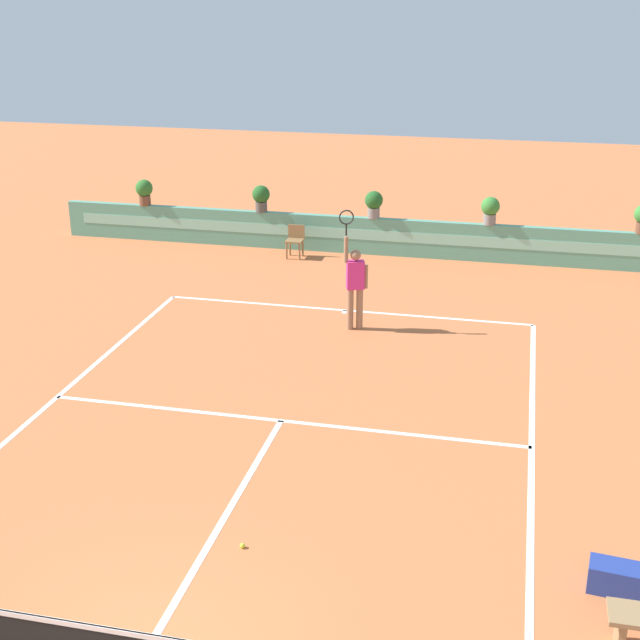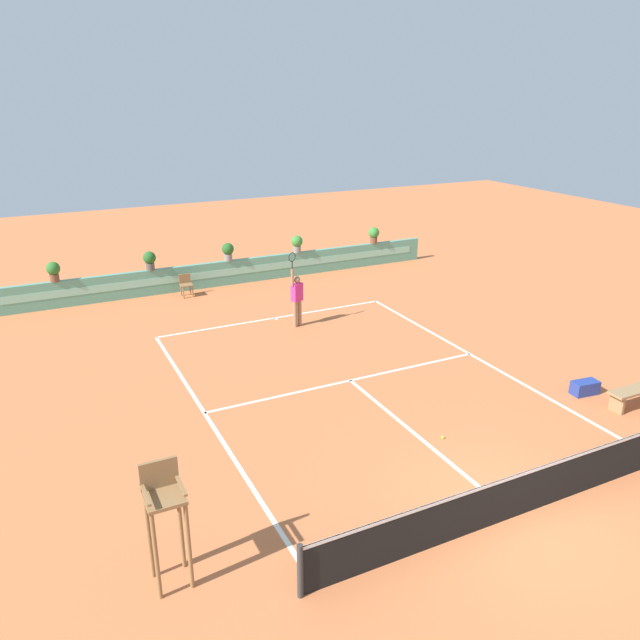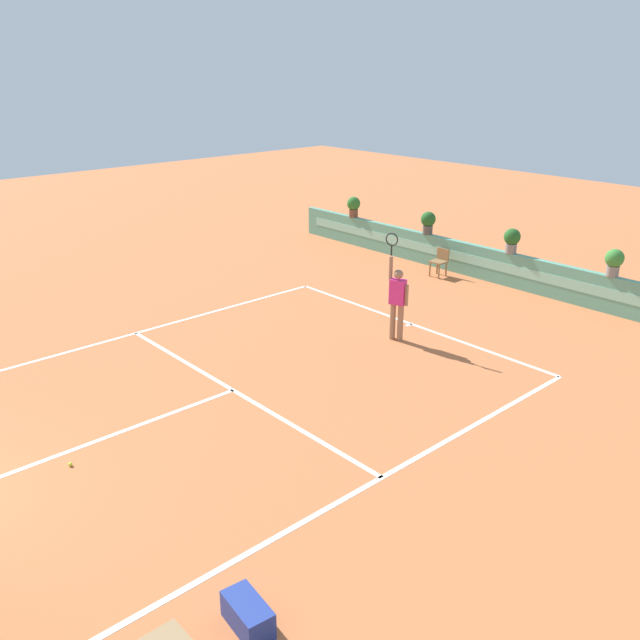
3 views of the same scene
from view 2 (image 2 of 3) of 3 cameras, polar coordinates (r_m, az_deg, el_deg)
ground_plane at (r=16.72m, az=3.48°, el=-6.14°), size 60.00×60.00×0.00m
court_lines at (r=17.28m, az=2.31°, el=-5.18°), size 8.32×11.94×0.01m
net at (r=12.36m, az=17.81°, el=-15.01°), size 8.92×0.10×1.00m
back_wall_barrier at (r=25.48m, az=-8.07°, el=4.41°), size 18.00×0.21×1.00m
umpire_chair at (r=10.35m, az=-14.13°, el=-16.71°), size 0.60×0.60×2.14m
ball_kid_chair at (r=24.26m, az=-12.28°, el=3.25°), size 0.44×0.44×0.85m
bench_courtside at (r=17.43m, az=27.15°, el=-6.01°), size 1.60×0.44×0.51m
gear_bag at (r=17.65m, az=23.26°, el=-5.76°), size 0.74×0.44×0.36m
tennis_player at (r=20.49m, az=-2.14°, el=2.19°), size 0.59×0.32×2.58m
tennis_ball_near_baseline at (r=14.63m, az=11.27°, el=-10.58°), size 0.07×0.07×0.07m
potted_plant_left at (r=24.48m, az=-15.46°, el=5.41°), size 0.48×0.48×0.72m
potted_plant_far_left at (r=24.12m, az=-23.40°, el=4.23°), size 0.48×0.48×0.72m
potted_plant_right at (r=26.24m, az=-2.14°, el=7.13°), size 0.48×0.48×0.72m
potted_plant_centre at (r=25.20m, az=-8.50°, el=6.35°), size 0.48×0.48×0.72m
potted_plant_far_right at (r=27.94m, az=4.99°, el=7.90°), size 0.48×0.48×0.72m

